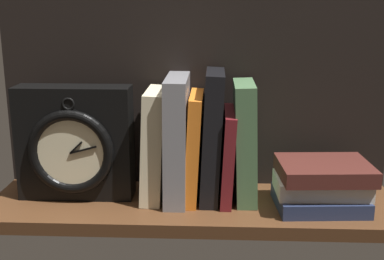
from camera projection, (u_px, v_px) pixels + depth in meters
ground_plane at (193, 207)px, 98.46cm from camera, size 79.42×22.60×2.50cm
back_panel at (196, 90)px, 103.35cm from camera, size 79.42×1.20×40.32cm
book_cream_twain at (155, 145)px, 97.84cm from camera, size 4.98×13.14×21.67cm
book_gray_chess at (177, 138)px, 97.32cm from camera, size 4.34×15.86×24.11cm
book_orange_pandolfini at (195, 147)px, 97.58cm from camera, size 3.43×14.11×20.89cm
book_black_skeptic at (212, 136)px, 96.88cm from camera, size 4.53×13.41×25.29cm
book_maroon_dawkins at (228, 155)px, 97.71cm from camera, size 2.90×14.64×17.69cm
book_green_romantic at (245, 142)px, 96.87cm from camera, size 4.68×12.80×23.20cm
framed_clock at (75, 144)px, 97.41cm from camera, size 22.24×7.67×22.24cm
book_stack_side at (322, 185)px, 94.14cm from camera, size 17.86×14.11×8.84cm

